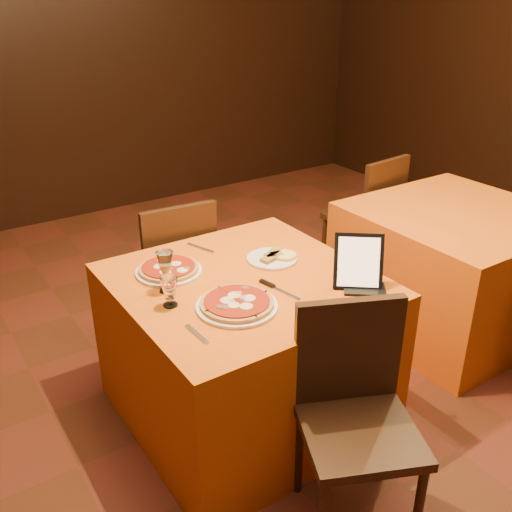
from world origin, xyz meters
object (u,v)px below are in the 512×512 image
main_table (245,348)px  tablet (358,261)px  side_table (452,268)px  chair_main_far (170,271)px  pizza_near (237,304)px  water_glass (170,292)px  chair_side_far (361,216)px  wine_glass (166,271)px  pizza_far (169,270)px  chair_main_near (360,432)px

main_table → tablet: (0.38, -0.33, 0.49)m
main_table → side_table: (1.52, 0.01, 0.00)m
chair_main_far → pizza_near: chair_main_far is taller
side_table → water_glass: water_glass is taller
main_table → water_glass: size_ratio=8.46×
chair_main_far → chair_side_far: size_ratio=1.00×
water_glass → chair_side_far: bearing=24.2°
wine_glass → pizza_far: bearing=61.6°
chair_main_near → chair_side_far: same height
chair_main_near → water_glass: bearing=140.7°
side_table → chair_main_far: (-1.52, 0.79, 0.08)m
chair_main_far → chair_side_far: bearing=-174.2°
main_table → chair_main_far: 0.81m
side_table → wine_glass: 1.92m
pizza_near → water_glass: (-0.22, 0.17, 0.05)m
chair_main_near → chair_side_far: size_ratio=1.00×
chair_main_near → pizza_far: 1.11m
pizza_near → tablet: size_ratio=1.39×
main_table → chair_main_far: bearing=90.0°
water_glass → tablet: bearing=-21.5°
tablet → water_glass: bearing=-163.0°
chair_main_far → chair_side_far: (1.52, 0.03, 0.00)m
side_table → chair_side_far: chair_side_far is taller
water_glass → main_table: bearing=4.2°
tablet → chair_main_near: bearing=-90.9°
chair_side_far → water_glass: (-1.90, -0.86, 0.36)m
side_table → wine_glass: bearing=177.5°
main_table → chair_side_far: size_ratio=1.21×
pizza_far → water_glass: bearing=-114.5°
side_table → chair_side_far: bearing=90.0°
chair_main_near → chair_main_far: size_ratio=1.00×
pizza_far → chair_main_far: bearing=65.2°
chair_main_near → wine_glass: wine_glass is taller
wine_glass → water_glass: size_ratio=1.46×
chair_main_near → pizza_near: bearing=129.4°
chair_main_near → pizza_near: 0.69m
chair_main_far → pizza_far: (-0.26, -0.56, 0.31)m
pizza_near → water_glass: water_glass is taller
pizza_near → chair_main_near: bearing=-74.6°
pizza_far → tablet: size_ratio=1.25×
chair_main_far → pizza_near: (-0.16, -1.00, 0.31)m
chair_main_near → chair_main_far: bearing=114.0°
chair_main_near → pizza_near: chair_main_near is taller
water_glass → chair_main_far: bearing=65.3°
chair_main_far → pizza_far: 0.69m
pizza_far → water_glass: water_glass is taller
pizza_far → water_glass: (-0.12, -0.27, 0.05)m
chair_main_far → pizza_far: size_ratio=2.98×
chair_side_far → pizza_far: 1.90m
water_glass → wine_glass: bearing=70.8°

